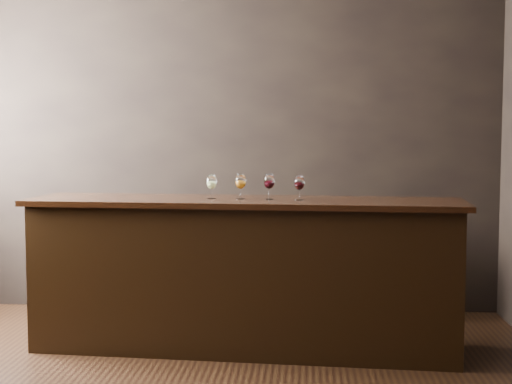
# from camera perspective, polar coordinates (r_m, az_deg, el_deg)

# --- Properties ---
(room_shell) EXTENTS (5.02, 4.52, 2.81)m
(room_shell) POSITION_cam_1_polar(r_m,az_deg,el_deg) (4.14, -11.44, 8.52)
(room_shell) COLOR black
(room_shell) RESTS_ON ground
(bar_counter) EXTENTS (2.98, 0.84, 1.03)m
(bar_counter) POSITION_cam_1_polar(r_m,az_deg,el_deg) (5.07, -0.98, -6.83)
(bar_counter) COLOR black
(bar_counter) RESTS_ON ground
(bar_top) EXTENTS (3.09, 0.91, 0.04)m
(bar_top) POSITION_cam_1_polar(r_m,az_deg,el_deg) (4.99, -0.99, -0.79)
(bar_top) COLOR black
(bar_top) RESTS_ON bar_counter
(back_bar_shelf) EXTENTS (2.37, 0.40, 0.85)m
(back_bar_shelf) POSITION_cam_1_polar(r_m,az_deg,el_deg) (6.08, -4.98, -5.77)
(back_bar_shelf) COLOR black
(back_bar_shelf) RESTS_ON ground
(glass_white) EXTENTS (0.07, 0.07, 0.17)m
(glass_white) POSITION_cam_1_polar(r_m,az_deg,el_deg) (5.02, -3.57, 0.77)
(glass_white) COLOR white
(glass_white) RESTS_ON bar_top
(glass_amber) EXTENTS (0.08, 0.08, 0.18)m
(glass_amber) POSITION_cam_1_polar(r_m,az_deg,el_deg) (4.98, -1.24, 0.81)
(glass_amber) COLOR white
(glass_amber) RESTS_ON bar_top
(glass_red_a) EXTENTS (0.08, 0.08, 0.18)m
(glass_red_a) POSITION_cam_1_polar(r_m,az_deg,el_deg) (4.96, 1.07, 0.81)
(glass_red_a) COLOR white
(glass_red_a) RESTS_ON bar_top
(glass_red_b) EXTENTS (0.07, 0.07, 0.17)m
(glass_red_b) POSITION_cam_1_polar(r_m,az_deg,el_deg) (4.93, 3.49, 0.70)
(glass_red_b) COLOR white
(glass_red_b) RESTS_ON bar_top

